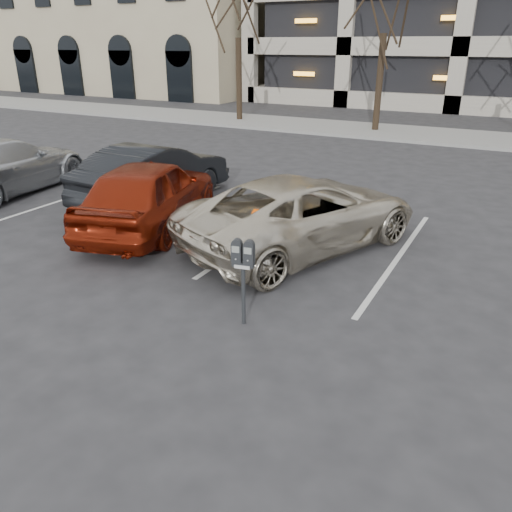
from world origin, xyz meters
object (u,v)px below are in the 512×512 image
(suv_silver, at_px, (303,212))
(car_red, at_px, (150,193))
(car_dark, at_px, (154,174))
(car_silver, at_px, (3,166))
(parking_meter, at_px, (243,262))

(suv_silver, height_order, car_red, car_red)
(suv_silver, bearing_deg, car_dark, 9.85)
(car_red, bearing_deg, car_dark, -69.81)
(car_red, relative_size, car_silver, 0.88)
(suv_silver, relative_size, car_red, 1.24)
(car_silver, bearing_deg, car_red, 167.33)
(car_red, xyz_separation_m, car_dark, (-1.12, 1.52, -0.03))
(car_red, relative_size, car_dark, 1.01)
(car_dark, bearing_deg, parking_meter, 142.39)
(parking_meter, xyz_separation_m, suv_silver, (-0.46, 3.09, -0.27))
(parking_meter, xyz_separation_m, car_red, (-3.75, 2.57, -0.21))
(car_dark, relative_size, car_silver, 0.88)
(parking_meter, relative_size, suv_silver, 0.23)
(parking_meter, xyz_separation_m, car_dark, (-4.87, 4.09, -0.24))
(suv_silver, height_order, car_silver, car_silver)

